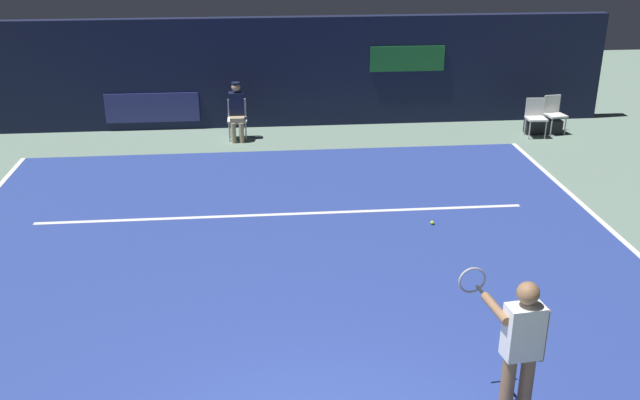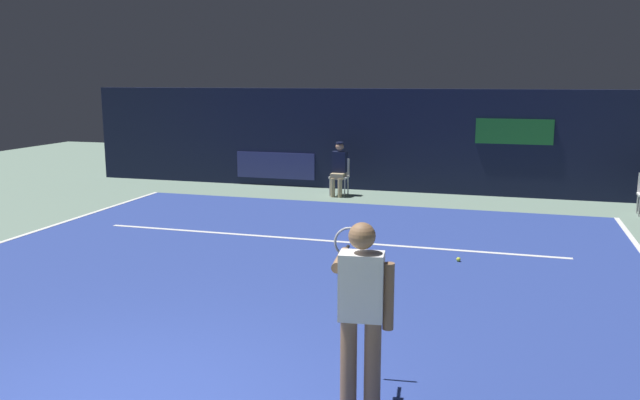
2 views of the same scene
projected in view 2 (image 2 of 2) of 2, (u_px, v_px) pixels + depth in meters
name	position (u px, v px, depth m)	size (l,w,h in m)	color
ground_plane	(285.00, 271.00, 9.66)	(32.51, 32.51, 0.00)	slate
court_surface	(285.00, 271.00, 9.66)	(10.83, 10.89, 0.01)	navy
line_service	(320.00, 240.00, 11.46)	(8.44, 0.10, 0.01)	white
back_wall	(381.00, 140.00, 16.49)	(16.26, 0.33, 2.60)	#141933
tennis_player	(361.00, 310.00, 5.28)	(0.70, 0.93, 1.73)	#8C6647
line_judge_on_chair	(339.00, 168.00, 15.80)	(0.44, 0.53, 1.32)	white
tennis_ball	(458.00, 259.00, 10.14)	(0.07, 0.07, 0.07)	#CCE033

